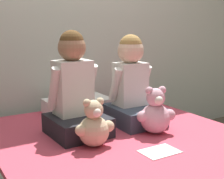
{
  "coord_description": "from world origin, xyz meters",
  "views": [
    {
      "loc": [
        -1.02,
        -1.47,
        1.13
      ],
      "look_at": [
        0.0,
        0.22,
        0.72
      ],
      "focal_mm": 50.0,
      "sensor_mm": 36.0,
      "label": 1
    }
  ],
  "objects_px": {
    "child_on_right": "(132,87)",
    "sign_card": "(160,152)",
    "teddy_bear_held_by_left_child": "(94,126)",
    "pillow_at_headboard": "(78,105)",
    "child_on_left": "(74,93)",
    "teddy_bear_held_by_right_child": "(155,114)",
    "bed": "(130,175)"
  },
  "relations": [
    {
      "from": "child_on_right",
      "to": "sign_card",
      "type": "distance_m",
      "value": 0.61
    },
    {
      "from": "teddy_bear_held_by_left_child",
      "to": "sign_card",
      "type": "distance_m",
      "value": 0.4
    },
    {
      "from": "teddy_bear_held_by_left_child",
      "to": "pillow_at_headboard",
      "type": "distance_m",
      "value": 0.75
    },
    {
      "from": "child_on_left",
      "to": "pillow_at_headboard",
      "type": "xyz_separation_m",
      "value": [
        0.23,
        0.45,
        -0.21
      ]
    },
    {
      "from": "child_on_right",
      "to": "child_on_left",
      "type": "bearing_deg",
      "value": -179.32
    },
    {
      "from": "teddy_bear_held_by_right_child",
      "to": "pillow_at_headboard",
      "type": "relative_size",
      "value": 0.61
    },
    {
      "from": "bed",
      "to": "teddy_bear_held_by_right_child",
      "type": "bearing_deg",
      "value": 9.14
    },
    {
      "from": "sign_card",
      "to": "teddy_bear_held_by_right_child",
      "type": "bearing_deg",
      "value": 56.11
    },
    {
      "from": "pillow_at_headboard",
      "to": "sign_card",
      "type": "relative_size",
      "value": 2.41
    },
    {
      "from": "bed",
      "to": "sign_card",
      "type": "xyz_separation_m",
      "value": [
        0.04,
        -0.22,
        0.23
      ]
    },
    {
      "from": "child_on_left",
      "to": "sign_card",
      "type": "bearing_deg",
      "value": -64.61
    },
    {
      "from": "child_on_right",
      "to": "sign_card",
      "type": "xyz_separation_m",
      "value": [
        -0.17,
        -0.52,
        -0.26
      ]
    },
    {
      "from": "child_on_left",
      "to": "sign_card",
      "type": "xyz_separation_m",
      "value": [
        0.27,
        -0.52,
        -0.27
      ]
    },
    {
      "from": "teddy_bear_held_by_right_child",
      "to": "bed",
      "type": "bearing_deg",
      "value": -153.05
    },
    {
      "from": "child_on_right",
      "to": "teddy_bear_held_by_left_child",
      "type": "height_order",
      "value": "child_on_right"
    },
    {
      "from": "child_on_left",
      "to": "child_on_right",
      "type": "height_order",
      "value": "child_on_left"
    },
    {
      "from": "child_on_left",
      "to": "teddy_bear_held_by_right_child",
      "type": "height_order",
      "value": "child_on_left"
    },
    {
      "from": "pillow_at_headboard",
      "to": "sign_card",
      "type": "xyz_separation_m",
      "value": [
        0.04,
        -0.97,
        -0.05
      ]
    },
    {
      "from": "teddy_bear_held_by_left_child",
      "to": "child_on_left",
      "type": "bearing_deg",
      "value": 95.0
    },
    {
      "from": "sign_card",
      "to": "child_on_right",
      "type": "bearing_deg",
      "value": 71.61
    },
    {
      "from": "teddy_bear_held_by_right_child",
      "to": "pillow_at_headboard",
      "type": "xyz_separation_m",
      "value": [
        -0.22,
        0.72,
        -0.07
      ]
    },
    {
      "from": "teddy_bear_held_by_left_child",
      "to": "teddy_bear_held_by_right_child",
      "type": "distance_m",
      "value": 0.44
    },
    {
      "from": "child_on_left",
      "to": "teddy_bear_held_by_left_child",
      "type": "relative_size",
      "value": 2.32
    },
    {
      "from": "child_on_right",
      "to": "teddy_bear_held_by_right_child",
      "type": "bearing_deg",
      "value": -89.62
    },
    {
      "from": "child_on_right",
      "to": "pillow_at_headboard",
      "type": "distance_m",
      "value": 0.54
    },
    {
      "from": "bed",
      "to": "sign_card",
      "type": "bearing_deg",
      "value": -79.28
    },
    {
      "from": "sign_card",
      "to": "teddy_bear_held_by_left_child",
      "type": "bearing_deg",
      "value": 135.36
    },
    {
      "from": "teddy_bear_held_by_right_child",
      "to": "sign_card",
      "type": "xyz_separation_m",
      "value": [
        -0.17,
        -0.26,
        -0.13
      ]
    },
    {
      "from": "teddy_bear_held_by_left_child",
      "to": "teddy_bear_held_by_right_child",
      "type": "height_order",
      "value": "teddy_bear_held_by_right_child"
    },
    {
      "from": "bed",
      "to": "teddy_bear_held_by_left_child",
      "type": "xyz_separation_m",
      "value": [
        -0.23,
        0.04,
        0.34
      ]
    },
    {
      "from": "bed",
      "to": "child_on_left",
      "type": "distance_m",
      "value": 0.62
    },
    {
      "from": "pillow_at_headboard",
      "to": "sign_card",
      "type": "height_order",
      "value": "pillow_at_headboard"
    }
  ]
}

